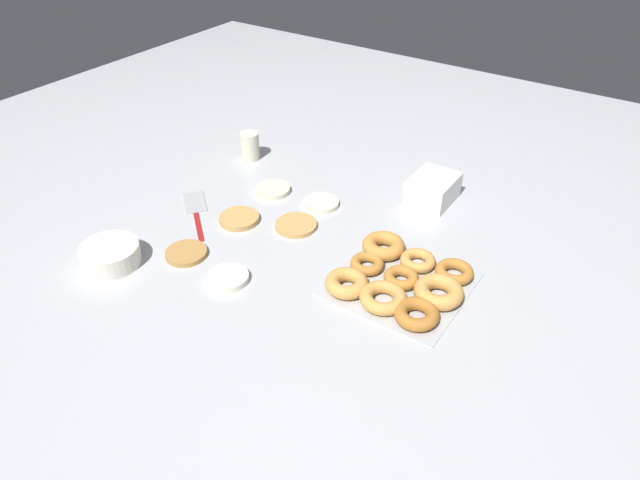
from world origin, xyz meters
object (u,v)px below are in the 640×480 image
object	(u,v)px
donut_tray	(400,280)
container_stack	(433,189)
batter_bowl	(111,255)
pancake_3	(273,190)
pancake_4	(186,253)
pancake_5	(321,203)
pancake_1	(296,225)
pancake_2	(228,278)
paper_cup	(250,146)
spatula	(195,207)
pancake_0	(240,218)

from	to	relation	value
donut_tray	container_stack	distance (m)	0.40
batter_bowl	container_stack	distance (m)	0.88
pancake_3	pancake_4	world-z (taller)	pancake_3
pancake_5	donut_tray	size ratio (longest dim) A/B	0.34
pancake_1	pancake_3	size ratio (longest dim) A/B	1.11
donut_tray	pancake_1	bearing A→B (deg)	80.02
pancake_2	pancake_3	size ratio (longest dim) A/B	0.97
container_stack	paper_cup	size ratio (longest dim) A/B	1.61
pancake_2	batter_bowl	distance (m)	0.30
spatula	pancake_0	bearing A→B (deg)	-130.39
pancake_2	donut_tray	xyz separation A→B (m)	(0.21, -0.35, 0.01)
pancake_4	pancake_3	bearing A→B (deg)	1.46
pancake_1	donut_tray	distance (m)	0.35
paper_cup	spatula	size ratio (longest dim) A/B	0.41
pancake_1	donut_tray	xyz separation A→B (m)	(-0.06, -0.35, 0.01)
pancake_3	pancake_2	bearing A→B (deg)	-156.96
donut_tray	container_stack	world-z (taller)	container_stack
pancake_1	batter_bowl	bearing A→B (deg)	143.27
pancake_4	paper_cup	bearing A→B (deg)	21.98
pancake_2	paper_cup	distance (m)	0.62
pancake_1	pancake_3	xyz separation A→B (m)	(0.11, 0.16, 0.00)
donut_tray	batter_bowl	xyz separation A→B (m)	(-0.32, 0.63, 0.01)
pancake_1	pancake_2	distance (m)	0.27
pancake_3	pancake_5	xyz separation A→B (m)	(0.02, -0.16, -0.00)
pancake_5	donut_tray	xyz separation A→B (m)	(-0.19, -0.35, 0.01)
pancake_1	pancake_2	xyz separation A→B (m)	(-0.27, 0.00, 0.00)
pancake_1	container_stack	xyz separation A→B (m)	(0.33, -0.24, 0.03)
pancake_1	spatula	bearing A→B (deg)	106.21
pancake_0	pancake_1	bearing A→B (deg)	-67.77
pancake_5	spatula	distance (m)	0.36
pancake_3	spatula	xyz separation A→B (m)	(-0.19, 0.13, -0.01)
pancake_5	container_stack	distance (m)	0.32
paper_cup	batter_bowl	bearing A→B (deg)	-173.60
pancake_4	spatula	distance (m)	0.22
pancake_4	batter_bowl	xyz separation A→B (m)	(-0.12, 0.13, 0.02)
pancake_0	pancake_1	xyz separation A→B (m)	(0.06, -0.15, -0.00)
pancake_0	donut_tray	distance (m)	0.49
batter_bowl	spatula	world-z (taller)	batter_bowl
batter_bowl	paper_cup	xyz separation A→B (m)	(0.62, 0.07, 0.02)
pancake_5	pancake_2	bearing A→B (deg)	-179.46
pancake_0	pancake_4	distance (m)	0.20
pancake_0	pancake_2	distance (m)	0.26
pancake_0	donut_tray	xyz separation A→B (m)	(-0.00, -0.49, 0.01)
spatula	pancake_5	bearing A→B (deg)	-103.45
pancake_1	pancake_3	world-z (taller)	pancake_3
pancake_5	pancake_0	bearing A→B (deg)	143.54
container_stack	pancake_1	bearing A→B (deg)	143.28
pancake_4	container_stack	size ratio (longest dim) A/B	0.72
pancake_3	pancake_5	distance (m)	0.16
spatula	container_stack	bearing A→B (deg)	-102.72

